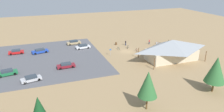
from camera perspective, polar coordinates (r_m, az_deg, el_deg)
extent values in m
plane|color=#9E7F56|center=(66.23, 3.93, 1.25)|extent=(160.00, 160.00, 0.00)
cube|color=#56565B|center=(62.88, -18.39, -0.81)|extent=(34.22, 33.49, 0.05)
cube|color=beige|center=(61.15, 15.71, 0.37)|extent=(13.62, 6.29, 3.03)
pyramid|color=#93999E|center=(60.27, 15.97, 2.96)|extent=(16.44, 9.11, 2.76)
cylinder|color=brown|center=(69.11, 19.12, 2.29)|extent=(0.20, 0.20, 3.03)
cylinder|color=brown|center=(60.62, 7.15, 0.82)|extent=(0.20, 0.20, 3.03)
cylinder|color=brown|center=(63.01, 23.94, -0.07)|extent=(0.20, 0.20, 3.03)
cylinder|color=brown|center=(53.56, 11.31, -2.10)|extent=(0.20, 0.20, 3.03)
cylinder|color=brown|center=(72.52, 1.10, 3.37)|extent=(0.60, 0.60, 0.90)
cylinder|color=#99999E|center=(62.01, -0.42, 1.03)|extent=(0.08, 0.08, 2.20)
cube|color=#1959B2|center=(61.75, -0.42, 1.73)|extent=(0.56, 0.04, 0.40)
cylinder|color=brown|center=(37.95, 9.35, -12.27)|extent=(0.30, 0.30, 2.59)
cone|color=#2D6633|center=(36.15, 9.67, -7.45)|extent=(3.37, 3.37, 4.62)
cone|color=#14421E|center=(31.63, -19.06, -13.78)|extent=(2.96, 2.96, 4.47)
cylinder|color=brown|center=(47.37, 25.54, -7.47)|extent=(0.35, 0.35, 2.17)
cone|color=#2D6633|center=(45.88, 26.24, -3.32)|extent=(3.96, 3.96, 5.29)
torus|color=black|center=(75.76, 16.89, 3.15)|extent=(0.42, 0.62, 0.71)
torus|color=black|center=(74.78, 16.92, 2.92)|extent=(0.42, 0.62, 0.71)
cylinder|color=red|center=(75.24, 16.91, 3.12)|extent=(0.55, 0.81, 0.04)
cylinder|color=red|center=(75.40, 16.91, 3.21)|extent=(0.04, 0.04, 0.38)
cube|color=black|center=(75.34, 16.93, 3.35)|extent=(0.18, 0.21, 0.05)
cylinder|color=red|center=(74.82, 16.93, 3.11)|extent=(0.04, 0.04, 0.44)
cylinder|color=black|center=(74.76, 16.95, 3.27)|extent=(0.42, 0.29, 0.03)
torus|color=black|center=(73.36, 15.51, 2.75)|extent=(0.64, 0.45, 0.74)
torus|color=black|center=(72.43, 15.20, 2.56)|extent=(0.64, 0.45, 0.74)
cylinder|color=#722D9E|center=(72.86, 15.37, 2.75)|extent=(0.82, 0.56, 0.04)
cylinder|color=#722D9E|center=(73.00, 15.43, 2.85)|extent=(0.04, 0.04, 0.44)
cube|color=black|center=(72.94, 15.44, 3.02)|extent=(0.21, 0.18, 0.05)
cylinder|color=#722D9E|center=(72.45, 15.25, 2.76)|extent=(0.04, 0.04, 0.49)
cylinder|color=black|center=(72.38, 15.27, 2.94)|extent=(0.29, 0.42, 0.03)
torus|color=black|center=(68.03, 1.54, 2.13)|extent=(0.08, 0.72, 0.72)
torus|color=black|center=(67.11, 1.92, 1.87)|extent=(0.08, 0.72, 0.72)
cylinder|color=#197A7F|center=(67.53, 1.73, 2.10)|extent=(0.09, 0.98, 0.04)
cylinder|color=#197A7F|center=(67.67, 1.66, 2.23)|extent=(0.04, 0.04, 0.45)
cube|color=black|center=(67.60, 1.67, 2.41)|extent=(0.09, 0.20, 0.05)
cylinder|color=#197A7F|center=(67.12, 1.88, 2.09)|extent=(0.04, 0.04, 0.49)
cylinder|color=black|center=(67.05, 1.89, 2.29)|extent=(0.48, 0.06, 0.03)
torus|color=black|center=(72.20, 13.74, 2.60)|extent=(0.15, 0.66, 0.67)
torus|color=black|center=(71.26, 14.08, 2.34)|extent=(0.15, 0.66, 0.67)
cylinder|color=yellow|center=(71.70, 13.92, 2.56)|extent=(0.21, 0.99, 0.04)
cylinder|color=yellow|center=(71.85, 13.86, 2.67)|extent=(0.04, 0.04, 0.39)
cube|color=black|center=(71.79, 13.88, 2.81)|extent=(0.11, 0.21, 0.05)
cylinder|color=yellow|center=(71.29, 14.06, 2.53)|extent=(0.04, 0.04, 0.43)
cylinder|color=black|center=(71.23, 14.08, 2.70)|extent=(0.48, 0.11, 0.03)
torus|color=black|center=(74.80, 12.72, 3.34)|extent=(0.60, 0.52, 0.76)
torus|color=black|center=(74.94, 11.95, 3.43)|extent=(0.60, 0.52, 0.76)
cylinder|color=#2347B7|center=(74.83, 12.35, 3.47)|extent=(0.74, 0.64, 0.04)
cylinder|color=#2347B7|center=(74.78, 12.49, 3.52)|extent=(0.04, 0.04, 0.43)
cube|color=black|center=(74.72, 12.50, 3.68)|extent=(0.20, 0.19, 0.05)
cylinder|color=#2347B7|center=(74.85, 12.05, 3.60)|extent=(0.04, 0.04, 0.49)
cylinder|color=black|center=(74.78, 12.06, 3.78)|extent=(0.34, 0.39, 0.03)
torus|color=black|center=(72.30, 19.15, 2.10)|extent=(0.13, 0.74, 0.75)
torus|color=black|center=(73.00, 18.56, 2.34)|extent=(0.13, 0.74, 0.75)
cylinder|color=orange|center=(72.61, 18.87, 2.31)|extent=(0.15, 0.98, 0.04)
cylinder|color=orange|center=(72.45, 18.98, 2.35)|extent=(0.04, 0.04, 0.47)
cube|color=black|center=(72.39, 19.00, 2.53)|extent=(0.10, 0.21, 0.05)
cylinder|color=orange|center=(72.86, 18.64, 2.48)|extent=(0.04, 0.04, 0.43)
cylinder|color=black|center=(72.80, 18.66, 2.64)|extent=(0.48, 0.09, 0.03)
torus|color=black|center=(77.55, 14.83, 3.72)|extent=(0.52, 0.48, 0.67)
torus|color=black|center=(78.50, 15.00, 3.91)|extent=(0.52, 0.48, 0.67)
cylinder|color=#1E7F38|center=(78.00, 14.92, 3.89)|extent=(0.71, 0.66, 0.04)
cylinder|color=#1E7F38|center=(77.81, 14.90, 3.91)|extent=(0.04, 0.04, 0.36)
cube|color=black|center=(77.76, 14.91, 4.04)|extent=(0.20, 0.19, 0.05)
cylinder|color=#1E7F38|center=(78.35, 15.00, 4.04)|extent=(0.04, 0.04, 0.43)
cylinder|color=black|center=(78.30, 15.01, 4.19)|extent=(0.35, 0.38, 0.03)
torus|color=black|center=(74.54, 14.20, 3.12)|extent=(0.52, 0.50, 0.68)
torus|color=black|center=(74.40, 14.94, 3.02)|extent=(0.52, 0.50, 0.68)
cylinder|color=black|center=(74.43, 14.58, 3.15)|extent=(0.68, 0.65, 0.04)
cylinder|color=black|center=(74.43, 14.45, 3.23)|extent=(0.04, 0.04, 0.40)
cube|color=black|center=(74.38, 14.46, 3.38)|extent=(0.20, 0.20, 0.05)
cylinder|color=black|center=(74.34, 14.88, 3.21)|extent=(0.04, 0.04, 0.48)
cylinder|color=black|center=(74.27, 14.90, 3.38)|extent=(0.35, 0.37, 0.03)
torus|color=black|center=(75.02, 19.26, 2.71)|extent=(0.30, 0.66, 0.69)
torus|color=black|center=(74.02, 19.49, 2.45)|extent=(0.30, 0.66, 0.69)
cylinder|color=silver|center=(74.49, 19.38, 2.66)|extent=(0.42, 0.95, 0.04)
cylinder|color=silver|center=(74.65, 19.35, 2.77)|extent=(0.04, 0.04, 0.39)
cube|color=black|center=(74.59, 19.37, 2.91)|extent=(0.15, 0.22, 0.05)
cylinder|color=silver|center=(74.05, 19.49, 2.66)|extent=(0.04, 0.04, 0.49)
cylinder|color=black|center=(73.98, 19.51, 2.84)|extent=(0.46, 0.21, 0.03)
torus|color=black|center=(68.62, 4.18, 2.24)|extent=(0.46, 0.61, 0.72)
torus|color=black|center=(69.61, 4.37, 2.50)|extent=(0.46, 0.61, 0.72)
cylinder|color=#B7B7BC|center=(69.08, 4.28, 2.47)|extent=(0.61, 0.81, 0.04)
cylinder|color=#B7B7BC|center=(68.86, 4.25, 2.51)|extent=(0.04, 0.04, 0.47)
cube|color=black|center=(68.79, 4.25, 2.70)|extent=(0.18, 0.21, 0.05)
cylinder|color=#B7B7BC|center=(69.43, 4.36, 2.67)|extent=(0.04, 0.04, 0.50)
cylinder|color=black|center=(69.36, 4.36, 2.87)|extent=(0.41, 0.31, 0.03)
torus|color=black|center=(66.92, 6.50, 1.71)|extent=(0.11, 0.76, 0.76)
torus|color=black|center=(66.06, 6.79, 1.45)|extent=(0.11, 0.76, 0.76)
cylinder|color=red|center=(66.45, 6.65, 1.68)|extent=(0.12, 0.90, 0.04)
cylinder|color=red|center=(66.57, 6.60, 1.82)|extent=(0.04, 0.04, 0.48)
cube|color=black|center=(66.50, 6.61, 2.02)|extent=(0.10, 0.21, 0.05)
cylinder|color=red|center=(66.08, 6.77, 1.66)|extent=(0.04, 0.04, 0.46)
cylinder|color=black|center=(66.00, 6.78, 1.85)|extent=(0.48, 0.08, 0.03)
torus|color=black|center=(76.57, 15.57, 3.44)|extent=(0.52, 0.48, 0.67)
torus|color=black|center=(76.47, 16.32, 3.35)|extent=(0.52, 0.48, 0.67)
cylinder|color=#722D9E|center=(76.49, 15.96, 3.48)|extent=(0.72, 0.66, 0.04)
cylinder|color=#722D9E|center=(76.49, 15.82, 3.54)|extent=(0.04, 0.04, 0.36)
cube|color=black|center=(76.44, 15.84, 3.67)|extent=(0.20, 0.19, 0.05)
cylinder|color=#722D9E|center=(76.42, 16.26, 3.50)|extent=(0.04, 0.04, 0.41)
cylinder|color=black|center=(76.37, 16.28, 3.65)|extent=(0.35, 0.38, 0.03)
cube|color=#1E42B2|center=(67.95, -18.84, 1.19)|extent=(5.02, 2.78, 0.62)
cube|color=#2D3842|center=(67.78, -18.89, 1.62)|extent=(2.94, 2.12, 0.46)
cylinder|color=black|center=(66.97, -19.97, 0.58)|extent=(0.67, 0.35, 0.64)
cylinder|color=black|center=(68.43, -20.28, 0.96)|extent=(0.67, 0.35, 0.64)
cylinder|color=black|center=(67.64, -17.33, 1.09)|extent=(0.67, 0.35, 0.64)
cylinder|color=black|center=(69.09, -17.69, 1.45)|extent=(0.67, 0.35, 0.64)
cube|color=white|center=(69.14, -7.85, 2.42)|extent=(4.81, 2.25, 0.59)
cube|color=#2D3842|center=(68.98, -7.87, 2.87)|extent=(2.75, 1.83, 0.53)
cylinder|color=black|center=(68.06, -8.90, 1.90)|extent=(0.66, 0.29, 0.64)
cylinder|color=black|center=(69.48, -9.28, 2.26)|extent=(0.66, 0.29, 0.64)
cylinder|color=black|center=(68.98, -6.39, 2.27)|extent=(0.66, 0.29, 0.64)
cylinder|color=black|center=(70.38, -6.82, 2.62)|extent=(0.66, 0.29, 0.64)
cube|color=tan|center=(74.04, -10.26, 3.52)|extent=(4.81, 2.06, 0.68)
cube|color=#2D3842|center=(73.87, -10.29, 3.98)|extent=(2.73, 1.70, 0.55)
cylinder|color=black|center=(73.07, -11.31, 3.03)|extent=(0.65, 0.27, 0.64)
cylinder|color=black|center=(74.47, -11.58, 3.34)|extent=(0.65, 0.27, 0.64)
cylinder|color=black|center=(73.78, -8.90, 3.35)|extent=(0.65, 0.27, 0.64)
cylinder|color=black|center=(75.17, -9.21, 3.65)|extent=(0.65, 0.27, 0.64)
cube|color=red|center=(69.77, -24.41, 0.93)|extent=(4.30, 1.81, 0.64)
cube|color=#2D3842|center=(69.60, -24.48, 1.38)|extent=(2.42, 1.57, 0.50)
cylinder|color=black|center=(69.25, -25.59, 0.42)|extent=(0.64, 0.23, 0.64)
cylinder|color=black|center=(70.69, -25.52, 0.81)|extent=(0.64, 0.23, 0.64)
cylinder|color=black|center=(69.02, -23.22, 0.72)|extent=(0.64, 0.23, 0.64)
cylinder|color=black|center=(70.46, -23.20, 1.10)|extent=(0.64, 0.23, 0.64)
cube|color=#BCBCC1|center=(50.26, -20.96, -5.84)|extent=(4.66, 2.73, 0.58)
cube|color=#2D3842|center=(50.05, -21.04, -5.30)|extent=(2.74, 2.09, 0.47)
cylinder|color=black|center=(49.43, -22.40, -6.74)|extent=(0.67, 0.36, 0.64)
cylinder|color=black|center=(50.84, -22.76, -6.04)|extent=(0.67, 0.36, 0.64)
cylinder|color=black|center=(49.90, -19.07, -6.03)|extent=(0.67, 0.36, 0.64)
cylinder|color=black|center=(51.30, -19.53, -5.35)|extent=(0.67, 0.36, 0.64)
cube|color=#1E6B3D|center=(55.49, -26.40, -4.14)|extent=(4.75, 2.57, 0.66)
cube|color=#2D3842|center=(55.28, -26.49, -3.60)|extent=(2.76, 2.00, 0.49)
cylinder|color=black|center=(54.84, -27.87, -4.95)|extent=(0.67, 0.33, 0.64)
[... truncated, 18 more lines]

